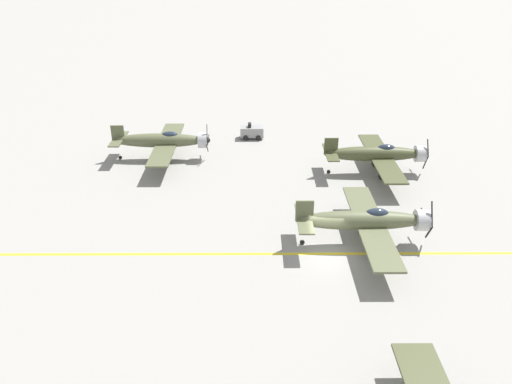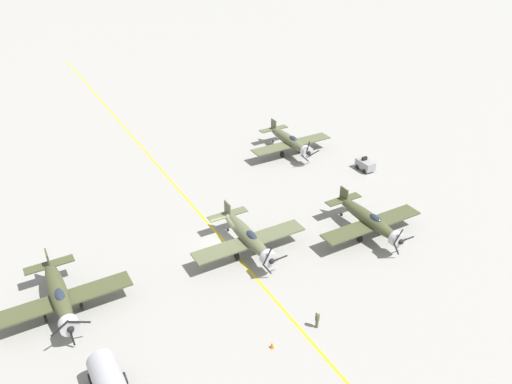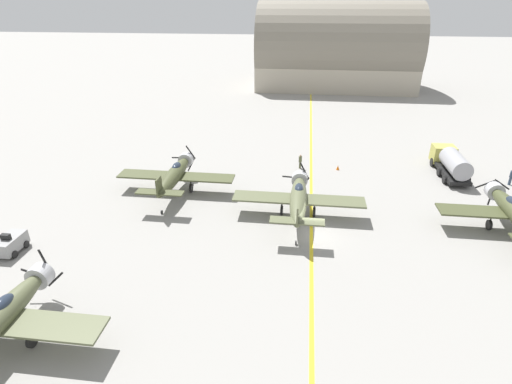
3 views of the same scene
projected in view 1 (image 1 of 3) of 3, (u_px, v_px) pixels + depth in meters
ground_plane at (326, 254)px, 35.91m from camera, size 400.00×400.00×0.00m
taxiway_stripe at (326, 254)px, 35.91m from camera, size 0.30×160.00×0.01m
airplane_mid_center at (366, 221)px, 36.15m from camera, size 12.00×9.98×3.65m
airplane_mid_left at (378, 154)px, 47.48m from camera, size 12.00×9.98×3.65m
airplane_near_left at (163, 141)px, 50.68m from camera, size 12.00×9.98×3.77m
tow_tractor at (252, 132)px, 56.67m from camera, size 1.57×2.60×1.79m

